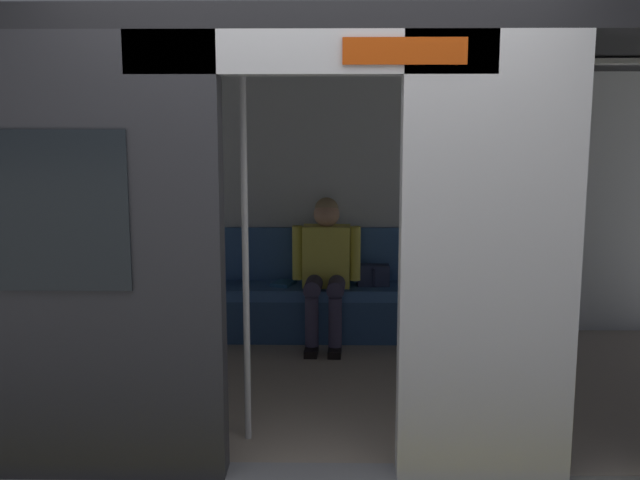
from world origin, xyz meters
TOP-DOWN VIEW (x-y plane):
  - ground_plane at (0.00, 0.00)m, footprint 60.00×60.00m
  - train_car at (0.05, -1.22)m, footprint 6.40×2.82m
  - bench_seat at (0.00, -2.31)m, footprint 3.09×0.44m
  - person_seated at (-0.06, -2.25)m, footprint 0.55×0.69m
  - handbag at (-0.45, -2.37)m, footprint 0.26×0.15m
  - book at (0.29, -2.37)m, footprint 0.21×0.26m
  - grab_pole_door at (0.37, -0.41)m, footprint 0.04×0.04m

SIDE VIEW (x-z plane):
  - ground_plane at x=0.00m, z-range 0.00..0.00m
  - bench_seat at x=0.00m, z-range 0.12..0.56m
  - book at x=0.29m, z-range 0.44..0.47m
  - handbag at x=-0.45m, z-range 0.44..0.61m
  - person_seated at x=-0.06m, z-range 0.08..1.25m
  - grab_pole_door at x=0.37m, z-range 0.00..2.16m
  - train_car at x=0.05m, z-range 0.37..2.67m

